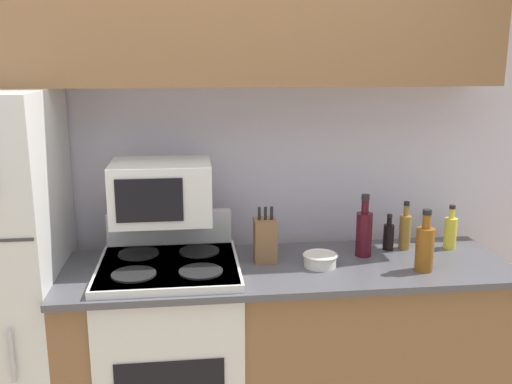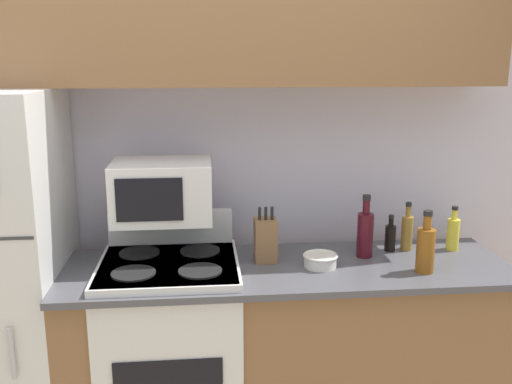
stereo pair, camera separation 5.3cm
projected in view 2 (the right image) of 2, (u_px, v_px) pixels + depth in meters
The scene contains 12 objects.
wall_back at pixel (205, 165), 2.93m from camera, with size 8.00×0.05×2.55m.
lower_cabinets at pixel (287, 352), 2.71m from camera, with size 2.03×0.63×0.89m.
upper_cabinets at pixel (202, 8), 2.56m from camera, with size 2.76×0.35×0.69m.
stove at pixel (172, 353), 2.64m from camera, with size 0.62×0.61×1.09m.
microwave at pixel (162, 191), 2.58m from camera, with size 0.44×0.34×0.27m.
knife_block at pixel (265, 240), 2.63m from camera, with size 0.10×0.11×0.26m.
bowl at pixel (320, 260), 2.57m from camera, with size 0.16×0.16×0.06m.
bottle_vinegar at pixel (407, 231), 2.78m from camera, with size 0.06×0.06×0.24m.
bottle_whiskey at pixel (426, 248), 2.49m from camera, with size 0.08×0.08×0.28m.
bottle_cooking_spray at pixel (453, 233), 2.78m from camera, with size 0.06×0.06×0.22m.
bottle_soy_sauce at pixel (390, 237), 2.77m from camera, with size 0.05×0.05×0.18m.
bottle_wine_red at pixel (365, 233), 2.68m from camera, with size 0.08×0.08×0.30m.
Camera 2 is at (-0.02, -2.14, 1.82)m, focal length 40.00 mm.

